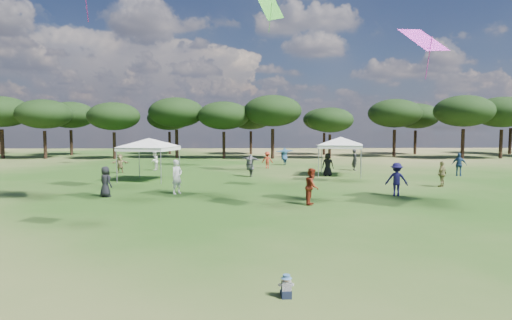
{
  "coord_description": "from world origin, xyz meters",
  "views": [
    {
      "loc": [
        -0.4,
        -6.75,
        3.7
      ],
      "look_at": [
        0.02,
        6.0,
        2.73
      ],
      "focal_mm": 30.0,
      "sensor_mm": 36.0,
      "label": 1
    }
  ],
  "objects": [
    {
      "name": "tree_line",
      "position": [
        2.39,
        47.41,
        5.42
      ],
      "size": [
        108.78,
        17.63,
        7.77
      ],
      "color": "black",
      "rests_on": "ground"
    },
    {
      "name": "tent_left",
      "position": [
        -6.89,
        23.28,
        2.84
      ],
      "size": [
        6.62,
        6.62,
        3.27
      ],
      "rotation": [
        0.0,
        0.0,
        -0.24
      ],
      "color": "gray",
      "rests_on": "ground"
    },
    {
      "name": "tent_right",
      "position": [
        7.2,
        25.95,
        2.87
      ],
      "size": [
        6.4,
        6.4,
        3.29
      ],
      "rotation": [
        0.0,
        0.0,
        -0.26
      ],
      "color": "gray",
      "rests_on": "ground"
    },
    {
      "name": "toddler",
      "position": [
        0.56,
        2.31,
        0.23
      ],
      "size": [
        0.34,
        0.38,
        0.51
      ],
      "rotation": [
        0.0,
        0.0,
        0.03
      ],
      "color": "black",
      "rests_on": "ground"
    },
    {
      "name": "festival_crowd",
      "position": [
        2.23,
        25.16,
        0.86
      ],
      "size": [
        27.84,
        23.19,
        1.92
      ],
      "color": "olive",
      "rests_on": "ground"
    }
  ]
}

